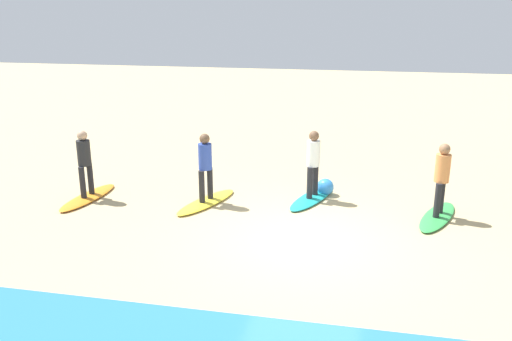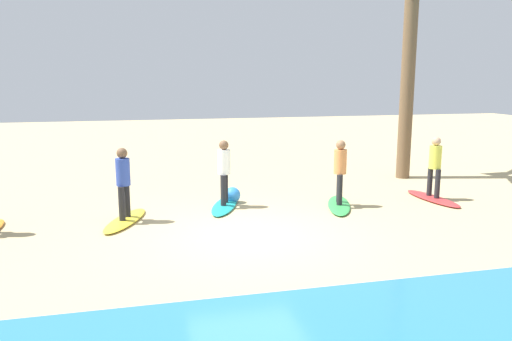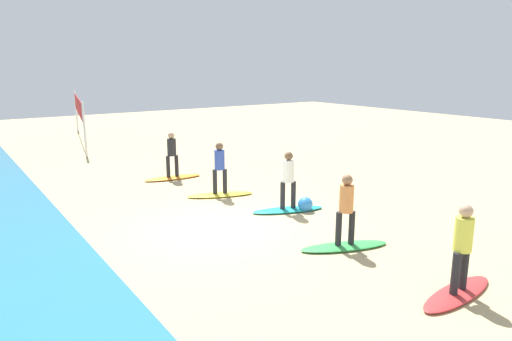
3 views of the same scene
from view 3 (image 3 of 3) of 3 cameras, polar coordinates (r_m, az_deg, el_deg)
The scene contains 13 objects.
ground_plane at distance 11.99m, azimuth -4.94°, elevation -7.12°, with size 60.00×60.00×0.00m, color tan.
surfboard_red at distance 9.43m, azimuth 23.53°, elevation -13.68°, with size 2.10×0.56×0.09m, color red.
surfer_red at distance 9.05m, azimuth 24.09°, elevation -8.02°, with size 0.32×0.46×1.64m.
surfboard_green at distance 10.90m, azimuth 10.81°, elevation -9.14°, with size 2.10×0.56×0.09m, color green.
surfer_green at distance 10.58m, azimuth 11.04°, elevation -4.15°, with size 0.32×0.44×1.64m.
surfboard_teal at distance 13.32m, azimuth 3.93°, elevation -4.83°, with size 2.10×0.56×0.09m, color teal.
surfer_teal at distance 13.05m, azimuth 4.00°, elevation -0.68°, with size 0.32×0.44×1.64m.
surfboard_yellow at distance 14.84m, azimuth -4.43°, elevation -2.98°, with size 2.10×0.56×0.09m, color yellow.
surfer_yellow at distance 14.60m, azimuth -4.50°, elevation 0.77°, with size 0.32×0.44×1.64m.
surfboard_orange at distance 17.26m, azimuth -10.19°, elevation -0.88°, with size 2.10×0.56×0.09m, color orange.
surfer_orange at distance 17.06m, azimuth -10.32°, elevation 2.36°, with size 0.32×0.46×1.64m.
volleyball_net at distance 26.69m, azimuth -20.95°, elevation 7.10°, with size 8.91×1.94×2.50m.
beach_ball at distance 13.31m, azimuth 6.08°, elevation -4.14°, with size 0.43×0.43×0.43m, color #338CE5.
Camera 3 is at (-9.80, 5.56, 4.09)m, focal length 32.52 mm.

